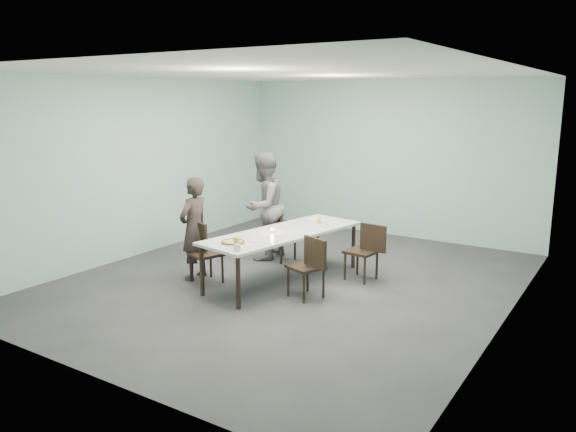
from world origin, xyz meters
The scene contains 16 objects.
ground centered at (0.00, 0.00, 0.00)m, with size 7.00×7.00×0.00m, color #333335.
room_shell centered at (0.00, 0.00, 2.03)m, with size 6.02×7.02×3.01m.
table centered at (-0.11, -0.05, 0.69)m, with size 1.36×2.72×0.75m.
chair_near_left centered at (-1.10, -0.69, 0.50)m, with size 0.65×0.54×0.87m.
chair_far_left centered at (-0.82, 0.85, 0.50)m, with size 0.64×0.49×0.87m.
chair_near_right centered at (0.61, -0.50, 0.50)m, with size 0.65×0.54×0.87m.
chair_far_right centered at (0.92, 0.61, 0.50)m, with size 0.63×0.47×0.87m.
diner_near centered at (-1.28, -0.66, 0.77)m, with size 0.56×0.37×1.53m, color black.
diner_far centered at (-1.04, 0.78, 0.89)m, with size 0.87×0.68×1.79m, color slate.
pizza centered at (-0.30, -0.99, 0.77)m, with size 0.34×0.34×0.04m.
side_plate centered at (-0.08, -0.71, 0.76)m, with size 0.18×0.18×0.01m, color white.
beer_glass centered at (-0.09, -1.18, 0.82)m, with size 0.08×0.08×0.15m, color gold.
water_tumbler centered at (0.00, -1.27, 0.80)m, with size 0.08×0.08×0.09m, color silver.
tealight centered at (-0.21, -0.19, 0.77)m, with size 0.06×0.06×0.05m.
amber_tumbler centered at (0.06, 0.71, 0.79)m, with size 0.07×0.07×0.08m, color gold.
menu centered at (-0.08, 0.92, 0.75)m, with size 0.30×0.22×0.01m, color silver.
Camera 1 is at (4.24, -6.71, 2.66)m, focal length 35.00 mm.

